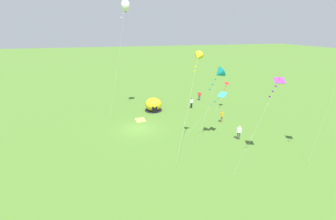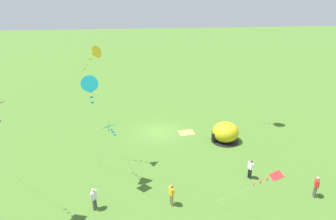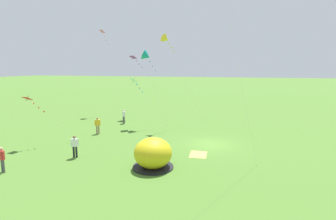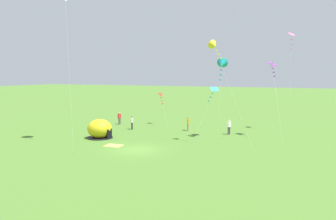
{
  "view_description": "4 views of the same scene",
  "coord_description": "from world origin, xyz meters",
  "px_view_note": "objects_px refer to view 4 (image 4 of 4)",
  "views": [
    {
      "loc": [
        27.15,
        -3.22,
        12.43
      ],
      "look_at": [
        2.43,
        3.38,
        3.18
      ],
      "focal_mm": 24.0,
      "sensor_mm": 36.0,
      "label": 1
    },
    {
      "loc": [
        3.65,
        26.12,
        13.06
      ],
      "look_at": [
        -0.65,
        2.15,
        3.44
      ],
      "focal_mm": 28.0,
      "sensor_mm": 36.0,
      "label": 2
    },
    {
      "loc": [
        -22.78,
        -2.01,
        6.88
      ],
      "look_at": [
        1.93,
        4.45,
        2.62
      ],
      "focal_mm": 28.0,
      "sensor_mm": 36.0,
      "label": 3
    },
    {
      "loc": [
        14.54,
        -26.19,
        7.03
      ],
      "look_at": [
        2.75,
        0.95,
        3.76
      ],
      "focal_mm": 35.0,
      "sensor_mm": 36.0,
      "label": 4
    }
  ],
  "objects_px": {
    "kite_cyan": "(213,91)",
    "kite_yellow": "(214,45)",
    "popup_tent": "(100,129)",
    "person_watching_sky": "(188,123)",
    "person_with_toddler": "(119,118)",
    "kite_red": "(161,97)",
    "person_strolling": "(132,122)",
    "person_far_back": "(229,126)",
    "kite_teal": "(222,64)",
    "kite_purple": "(272,67)",
    "kite_pink": "(292,39)"
  },
  "relations": [
    {
      "from": "kite_cyan",
      "to": "kite_yellow",
      "type": "relative_size",
      "value": 0.55
    },
    {
      "from": "person_strolling",
      "to": "person_with_toddler",
      "type": "height_order",
      "value": "same"
    },
    {
      "from": "person_strolling",
      "to": "kite_red",
      "type": "height_order",
      "value": "kite_red"
    },
    {
      "from": "person_far_back",
      "to": "kite_yellow",
      "type": "relative_size",
      "value": 0.17
    },
    {
      "from": "kite_pink",
      "to": "kite_red",
      "type": "relative_size",
      "value": 2.71
    },
    {
      "from": "kite_cyan",
      "to": "kite_red",
      "type": "relative_size",
      "value": 1.27
    },
    {
      "from": "kite_yellow",
      "to": "person_far_back",
      "type": "bearing_deg",
      "value": 85.47
    },
    {
      "from": "popup_tent",
      "to": "kite_cyan",
      "type": "xyz_separation_m",
      "value": [
        11.19,
        5.68,
        4.11
      ]
    },
    {
      "from": "person_with_toddler",
      "to": "person_strolling",
      "type": "bearing_deg",
      "value": -38.52
    },
    {
      "from": "person_strolling",
      "to": "kite_purple",
      "type": "distance_m",
      "value": 18.13
    },
    {
      "from": "kite_pink",
      "to": "person_far_back",
      "type": "bearing_deg",
      "value": -137.76
    },
    {
      "from": "person_far_back",
      "to": "kite_cyan",
      "type": "bearing_deg",
      "value": -122.51
    },
    {
      "from": "kite_pink",
      "to": "kite_yellow",
      "type": "bearing_deg",
      "value": -120.84
    },
    {
      "from": "person_strolling",
      "to": "kite_teal",
      "type": "height_order",
      "value": "kite_teal"
    },
    {
      "from": "person_far_back",
      "to": "person_watching_sky",
      "type": "height_order",
      "value": "same"
    },
    {
      "from": "popup_tent",
      "to": "kite_cyan",
      "type": "bearing_deg",
      "value": 26.93
    },
    {
      "from": "person_with_toddler",
      "to": "popup_tent",
      "type": "bearing_deg",
      "value": -70.63
    },
    {
      "from": "popup_tent",
      "to": "kite_purple",
      "type": "relative_size",
      "value": 0.33
    },
    {
      "from": "popup_tent",
      "to": "kite_yellow",
      "type": "bearing_deg",
      "value": 11.02
    },
    {
      "from": "kite_purple",
      "to": "kite_red",
      "type": "distance_m",
      "value": 15.91
    },
    {
      "from": "kite_yellow",
      "to": "kite_red",
      "type": "bearing_deg",
      "value": 137.57
    },
    {
      "from": "kite_teal",
      "to": "kite_cyan",
      "type": "bearing_deg",
      "value": 139.24
    },
    {
      "from": "kite_pink",
      "to": "kite_cyan",
      "type": "relative_size",
      "value": 2.13
    },
    {
      "from": "person_far_back",
      "to": "kite_purple",
      "type": "height_order",
      "value": "kite_purple"
    },
    {
      "from": "person_watching_sky",
      "to": "kite_yellow",
      "type": "bearing_deg",
      "value": -50.96
    },
    {
      "from": "person_strolling",
      "to": "person_watching_sky",
      "type": "distance_m",
      "value": 7.12
    },
    {
      "from": "kite_pink",
      "to": "kite_cyan",
      "type": "xyz_separation_m",
      "value": [
        -7.49,
        -7.68,
        -6.14
      ]
    },
    {
      "from": "person_with_toddler",
      "to": "kite_purple",
      "type": "height_order",
      "value": "kite_purple"
    },
    {
      "from": "kite_cyan",
      "to": "kite_yellow",
      "type": "height_order",
      "value": "kite_yellow"
    },
    {
      "from": "person_watching_sky",
      "to": "kite_cyan",
      "type": "xyz_separation_m",
      "value": [
        3.93,
        -2.64,
        4.14
      ]
    },
    {
      "from": "popup_tent",
      "to": "person_watching_sky",
      "type": "xyz_separation_m",
      "value": [
        7.26,
        8.32,
        -0.03
      ]
    },
    {
      "from": "person_with_toddler",
      "to": "kite_purple",
      "type": "bearing_deg",
      "value": -3.59
    },
    {
      "from": "person_far_back",
      "to": "kite_teal",
      "type": "bearing_deg",
      "value": -93.36
    },
    {
      "from": "kite_pink",
      "to": "kite_teal",
      "type": "xyz_separation_m",
      "value": [
        -6.32,
        -8.69,
        -3.21
      ]
    },
    {
      "from": "person_with_toddler",
      "to": "kite_teal",
      "type": "bearing_deg",
      "value": -16.49
    },
    {
      "from": "popup_tent",
      "to": "person_strolling",
      "type": "xyz_separation_m",
      "value": [
        0.41,
        6.38,
        -0.03
      ]
    },
    {
      "from": "person_with_toddler",
      "to": "kite_red",
      "type": "relative_size",
      "value": 0.38
    },
    {
      "from": "person_strolling",
      "to": "kite_red",
      "type": "distance_m",
      "value": 6.15
    },
    {
      "from": "kite_cyan",
      "to": "kite_yellow",
      "type": "bearing_deg",
      "value": -74.66
    },
    {
      "from": "person_with_toddler",
      "to": "kite_yellow",
      "type": "xyz_separation_m",
      "value": [
        15.37,
        -6.95,
        8.85
      ]
    },
    {
      "from": "person_strolling",
      "to": "kite_pink",
      "type": "height_order",
      "value": "kite_pink"
    },
    {
      "from": "kite_cyan",
      "to": "kite_yellow",
      "type": "xyz_separation_m",
      "value": [
        0.91,
        -3.33,
        4.71
      ]
    },
    {
      "from": "person_strolling",
      "to": "kite_cyan",
      "type": "xyz_separation_m",
      "value": [
        10.78,
        -0.7,
        4.14
      ]
    },
    {
      "from": "person_strolling",
      "to": "person_watching_sky",
      "type": "bearing_deg",
      "value": 15.87
    },
    {
      "from": "person_with_toddler",
      "to": "kite_red",
      "type": "xyz_separation_m",
      "value": [
        5.36,
        2.2,
        2.95
      ]
    },
    {
      "from": "kite_yellow",
      "to": "kite_red",
      "type": "xyz_separation_m",
      "value": [
        -10.01,
        9.15,
        -5.91
      ]
    },
    {
      "from": "popup_tent",
      "to": "person_watching_sky",
      "type": "relative_size",
      "value": 1.63
    },
    {
      "from": "person_far_back",
      "to": "kite_purple",
      "type": "relative_size",
      "value": 0.2
    },
    {
      "from": "person_far_back",
      "to": "kite_pink",
      "type": "height_order",
      "value": "kite_pink"
    },
    {
      "from": "person_watching_sky",
      "to": "person_far_back",
      "type": "bearing_deg",
      "value": -5.8
    }
  ]
}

